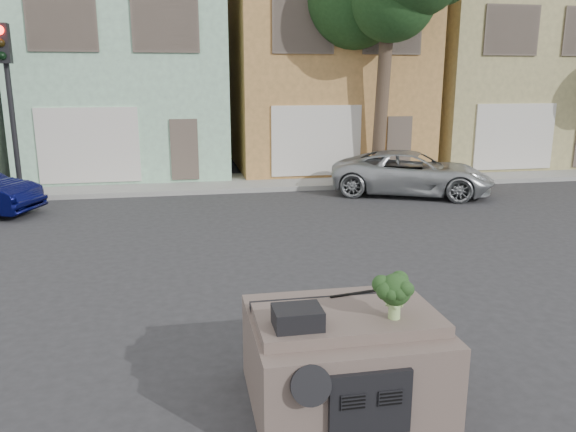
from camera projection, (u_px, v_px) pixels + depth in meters
name	position (u px, v px, depth m)	size (l,w,h in m)	color
ground_plane	(290.00, 301.00, 9.13)	(120.00, 120.00, 0.00)	#303033
sidewalk	(232.00, 183.00, 19.13)	(40.00, 3.00, 0.15)	gray
townhouse_mint	(129.00, 72.00, 21.44)	(7.20, 8.20, 7.55)	#9DD0AC
townhouse_tan	(319.00, 73.00, 22.80)	(7.20, 8.20, 7.55)	#B78447
townhouse_beige	(488.00, 73.00, 24.16)	(7.20, 8.20, 7.55)	tan
silver_pickup	(411.00, 194.00, 17.57)	(2.25, 4.89, 1.36)	#ABB0B3
traffic_signal	(11.00, 113.00, 16.41)	(0.40, 0.40, 5.10)	black
tree_near	(383.00, 56.00, 18.38)	(4.40, 4.00, 8.50)	#1B3D1A
car_dashboard	(343.00, 356.00, 6.13)	(2.00, 1.80, 1.12)	brown
instrument_hump	(298.00, 317.00, 5.53)	(0.48, 0.38, 0.20)	black
wiper_arm	(358.00, 293.00, 6.41)	(0.70, 0.03, 0.02)	black
broccoli	(395.00, 296.00, 5.70)	(0.40, 0.40, 0.49)	#1C3716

